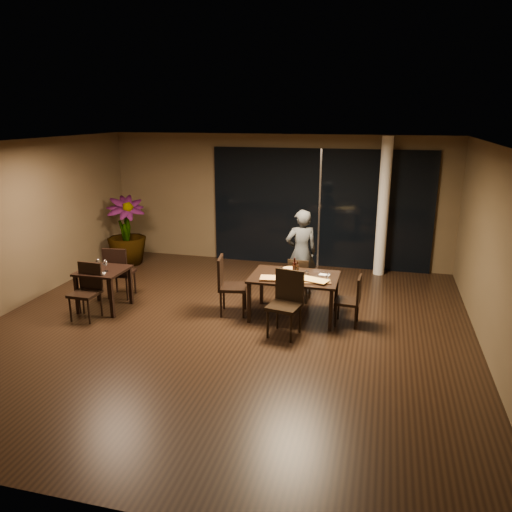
% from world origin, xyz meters
% --- Properties ---
extents(ground, '(8.00, 8.00, 0.00)m').
position_xyz_m(ground, '(0.00, 0.00, 0.00)').
color(ground, black).
rests_on(ground, ground).
extents(wall_back, '(8.00, 0.10, 3.00)m').
position_xyz_m(wall_back, '(0.00, 4.05, 1.50)').
color(wall_back, '#4C3E28').
rests_on(wall_back, ground).
extents(wall_front, '(8.00, 0.10, 3.00)m').
position_xyz_m(wall_front, '(0.00, -4.05, 1.50)').
color(wall_front, '#4C3E28').
rests_on(wall_front, ground).
extents(wall_left, '(0.10, 8.00, 3.00)m').
position_xyz_m(wall_left, '(-4.05, 0.00, 1.50)').
color(wall_left, '#4C3E28').
rests_on(wall_left, ground).
extents(wall_right, '(0.10, 8.00, 3.00)m').
position_xyz_m(wall_right, '(4.05, 0.00, 1.50)').
color(wall_right, '#4C3E28').
rests_on(wall_right, ground).
extents(ceiling, '(8.00, 8.00, 0.04)m').
position_xyz_m(ceiling, '(0.00, 0.00, 3.02)').
color(ceiling, silver).
rests_on(ceiling, wall_back).
extents(window_panel, '(5.00, 0.06, 2.70)m').
position_xyz_m(window_panel, '(1.00, 3.96, 1.35)').
color(window_panel, black).
rests_on(window_panel, ground).
extents(column, '(0.24, 0.24, 3.00)m').
position_xyz_m(column, '(2.40, 3.65, 1.50)').
color(column, silver).
rests_on(column, ground).
extents(main_table, '(1.50, 1.00, 0.75)m').
position_xyz_m(main_table, '(1.00, 0.80, 0.68)').
color(main_table, black).
rests_on(main_table, ground).
extents(side_table, '(0.80, 0.80, 0.75)m').
position_xyz_m(side_table, '(-2.40, 0.30, 0.62)').
color(side_table, black).
rests_on(side_table, ground).
extents(chair_main_far, '(0.41, 0.41, 0.85)m').
position_xyz_m(chair_main_far, '(0.96, 1.53, 0.48)').
color(chair_main_far, black).
rests_on(chair_main_far, ground).
extents(chair_main_near, '(0.57, 0.57, 1.05)m').
position_xyz_m(chair_main_near, '(1.00, 0.09, 0.58)').
color(chair_main_near, black).
rests_on(chair_main_near, ground).
extents(chair_main_left, '(0.56, 0.56, 1.04)m').
position_xyz_m(chair_main_left, '(-0.16, 0.66, 0.58)').
color(chair_main_left, black).
rests_on(chair_main_left, ground).
extents(chair_main_right, '(0.42, 0.42, 0.86)m').
position_xyz_m(chair_main_right, '(2.00, 0.69, 0.48)').
color(chair_main_right, black).
rests_on(chair_main_right, ground).
extents(chair_side_far, '(0.51, 0.51, 1.02)m').
position_xyz_m(chair_side_far, '(-2.42, 0.86, 0.57)').
color(chair_side_far, black).
rests_on(chair_side_far, ground).
extents(chair_side_near, '(0.47, 0.47, 0.97)m').
position_xyz_m(chair_side_near, '(-2.47, -0.12, 0.54)').
color(chair_side_near, black).
rests_on(chair_side_near, ground).
extents(diner, '(0.68, 0.58, 1.70)m').
position_xyz_m(diner, '(0.92, 1.95, 0.85)').
color(diner, '#313436').
rests_on(diner, ground).
extents(potted_plant, '(1.22, 1.22, 1.59)m').
position_xyz_m(potted_plant, '(-3.38, 2.97, 0.80)').
color(potted_plant, '#1F4F1A').
rests_on(potted_plant, ground).
extents(pizza_board_left, '(0.59, 0.34, 0.01)m').
position_xyz_m(pizza_board_left, '(0.75, 0.53, 0.76)').
color(pizza_board_left, '#472C16').
rests_on(pizza_board_left, main_table).
extents(pizza_board_right, '(0.64, 0.42, 0.01)m').
position_xyz_m(pizza_board_right, '(1.35, 0.59, 0.76)').
color(pizza_board_right, '#462C16').
rests_on(pizza_board_right, main_table).
extents(oblong_pizza_left, '(0.57, 0.32, 0.02)m').
position_xyz_m(oblong_pizza_left, '(0.75, 0.53, 0.77)').
color(oblong_pizza_left, maroon).
rests_on(oblong_pizza_left, pizza_board_left).
extents(oblong_pizza_right, '(0.56, 0.38, 0.02)m').
position_xyz_m(oblong_pizza_right, '(1.35, 0.59, 0.77)').
color(oblong_pizza_right, maroon).
rests_on(oblong_pizza_right, pizza_board_right).
extents(round_pizza, '(0.26, 0.26, 0.01)m').
position_xyz_m(round_pizza, '(0.85, 1.15, 0.76)').
color(round_pizza, red).
rests_on(round_pizza, main_table).
extents(bottle_a, '(0.07, 0.07, 0.30)m').
position_xyz_m(bottle_a, '(0.98, 0.88, 0.90)').
color(bottle_a, black).
rests_on(bottle_a, main_table).
extents(bottle_b, '(0.06, 0.06, 0.26)m').
position_xyz_m(bottle_b, '(1.04, 0.85, 0.88)').
color(bottle_b, black).
rests_on(bottle_b, main_table).
extents(bottle_c, '(0.07, 0.07, 0.30)m').
position_xyz_m(bottle_c, '(0.99, 0.87, 0.90)').
color(bottle_c, black).
rests_on(bottle_c, main_table).
extents(tumbler_left, '(0.08, 0.08, 0.09)m').
position_xyz_m(tumbler_left, '(0.74, 0.89, 0.80)').
color(tumbler_left, white).
rests_on(tumbler_left, main_table).
extents(tumbler_right, '(0.07, 0.07, 0.08)m').
position_xyz_m(tumbler_right, '(1.20, 0.87, 0.79)').
color(tumbler_right, white).
rests_on(tumbler_right, main_table).
extents(napkin_near, '(0.20, 0.14, 0.01)m').
position_xyz_m(napkin_near, '(1.53, 0.69, 0.76)').
color(napkin_near, white).
rests_on(napkin_near, main_table).
extents(napkin_far, '(0.20, 0.14, 0.01)m').
position_xyz_m(napkin_far, '(1.50, 0.96, 0.76)').
color(napkin_far, white).
rests_on(napkin_far, main_table).
extents(wine_glass_a, '(0.07, 0.07, 0.17)m').
position_xyz_m(wine_glass_a, '(-2.53, 0.39, 0.83)').
color(wine_glass_a, white).
rests_on(wine_glass_a, side_table).
extents(wine_glass_b, '(0.09, 0.09, 0.20)m').
position_xyz_m(wine_glass_b, '(-2.29, 0.23, 0.85)').
color(wine_glass_b, white).
rests_on(wine_glass_b, side_table).
extents(side_napkin, '(0.20, 0.16, 0.01)m').
position_xyz_m(side_napkin, '(-2.31, 0.06, 0.76)').
color(side_napkin, silver).
rests_on(side_napkin, side_table).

